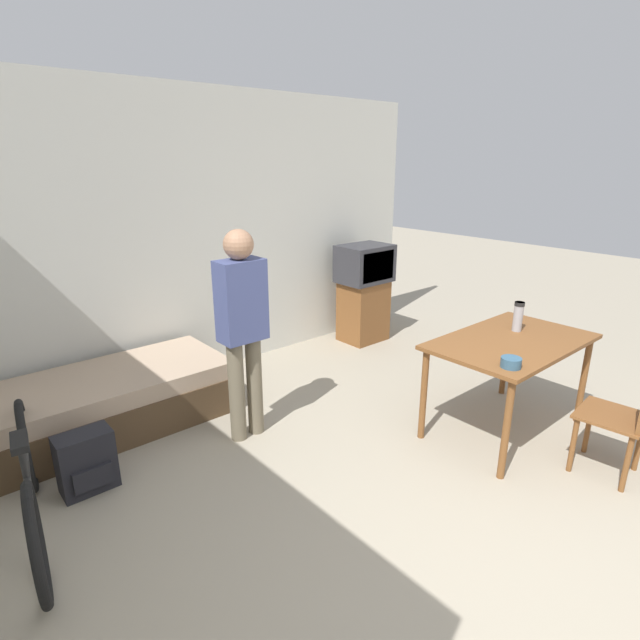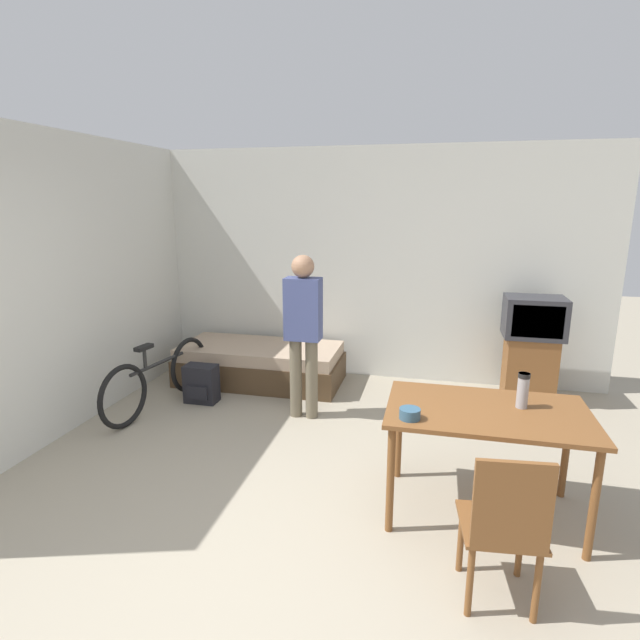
{
  "view_description": "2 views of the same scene",
  "coord_description": "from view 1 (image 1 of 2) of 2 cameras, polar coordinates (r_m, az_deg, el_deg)",
  "views": [
    {
      "loc": [
        -2.12,
        -0.85,
        2.07
      ],
      "look_at": [
        0.18,
        1.84,
        0.92
      ],
      "focal_mm": 28.0,
      "sensor_mm": 36.0,
      "label": 1
    },
    {
      "loc": [
        0.91,
        -2.32,
        2.09
      ],
      "look_at": [
        -0.08,
        1.89,
        1.06
      ],
      "focal_mm": 28.0,
      "sensor_mm": 36.0,
      "label": 2
    }
  ],
  "objects": [
    {
      "name": "person_standing",
      "position": [
        3.67,
        -8.87,
        -0.23
      ],
      "size": [
        0.34,
        0.22,
        1.61
      ],
      "color": "#6B604C",
      "rests_on": "ground_plane"
    },
    {
      "name": "thermos_flask",
      "position": [
        4.22,
        21.72,
        0.53
      ],
      "size": [
        0.08,
        0.08,
        0.24
      ],
      "color": "#99999E",
      "rests_on": "dining_table"
    },
    {
      "name": "dining_table",
      "position": [
        4.07,
        20.96,
        -3.28
      ],
      "size": [
        1.3,
        0.8,
        0.76
      ],
      "color": "brown",
      "rests_on": "ground_plane"
    },
    {
      "name": "backpack",
      "position": [
        3.67,
        -25.14,
        -14.5
      ],
      "size": [
        0.34,
        0.23,
        0.41
      ],
      "color": "black",
      "rests_on": "ground_plane"
    },
    {
      "name": "mate_bowl",
      "position": [
        3.51,
        20.99,
        -4.56
      ],
      "size": [
        0.13,
        0.13,
        0.07
      ],
      "color": "#335670",
      "rests_on": "dining_table"
    },
    {
      "name": "wooden_chair",
      "position": [
        3.88,
        31.9,
        -8.76
      ],
      "size": [
        0.44,
        0.44,
        0.9
      ],
      "color": "brown",
      "rests_on": "ground_plane"
    },
    {
      "name": "wall_back",
      "position": [
        4.9,
        -14.73,
        9.02
      ],
      "size": [
        5.68,
        0.06,
        2.7
      ],
      "color": "silver",
      "rests_on": "ground_plane"
    },
    {
      "name": "daybed",
      "position": [
        4.37,
        -22.82,
        -8.53
      ],
      "size": [
        1.89,
        0.87,
        0.45
      ],
      "color": "#4C3823",
      "rests_on": "ground_plane"
    },
    {
      "name": "tv",
      "position": [
        5.82,
        5.05,
        3.37
      ],
      "size": [
        0.59,
        0.44,
        1.13
      ],
      "color": "brown",
      "rests_on": "ground_plane"
    },
    {
      "name": "bicycle",
      "position": [
        3.36,
        -30.17,
        -16.09
      ],
      "size": [
        0.3,
        1.61,
        0.72
      ],
      "color": "black",
      "rests_on": "ground_plane"
    },
    {
      "name": "ground_plane",
      "position": [
        3.08,
        22.39,
        -25.78
      ],
      "size": [
        20.0,
        20.0,
        0.0
      ],
      "primitive_type": "plane",
      "color": "#9E937F"
    }
  ]
}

